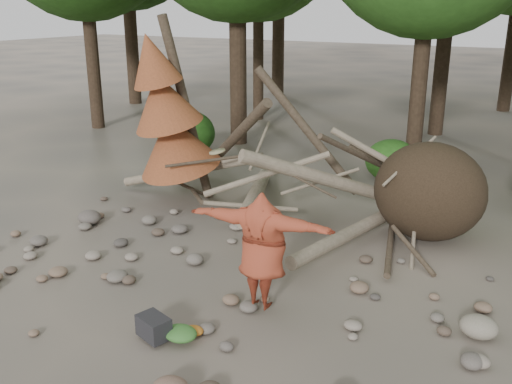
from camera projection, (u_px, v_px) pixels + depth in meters
The scene contains 11 objects.
ground at pixel (198, 297), 9.27m from camera, with size 120.00×120.00×0.00m, color #514C44.
deadfall_pile at pixel (399, 190), 11.51m from camera, with size 8.55×5.24×3.30m.
dead_conifer at pixel (168, 116), 12.84m from camera, with size 2.06×2.16×4.35m.
bush_left at pixel (186, 133), 17.56m from camera, with size 1.80×1.80×1.44m, color #214E14.
bush_mid at pixel (392, 160), 15.14m from camera, with size 1.40×1.40×1.12m, color #2C631C.
frisbee_thrower at pixel (262, 251), 8.54m from camera, with size 2.44×1.10×2.26m.
backpack at pixel (154, 331), 8.01m from camera, with size 0.47×0.32×0.32m, color black.
cloth_green at pixel (181, 336), 7.99m from camera, with size 0.49×0.41×0.18m, color #38702D.
cloth_orange at pixel (194, 334), 8.13m from camera, with size 0.30×0.24×0.11m, color #A9651C.
boulder_mid_right at pixel (479, 327), 8.10m from camera, with size 0.54×0.48×0.32m, color gray.
boulder_mid_left at pixel (89, 217), 12.26m from camera, with size 0.51×0.46×0.31m, color #5B534C.
Camera 1 is at (4.92, -6.70, 4.54)m, focal length 40.00 mm.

